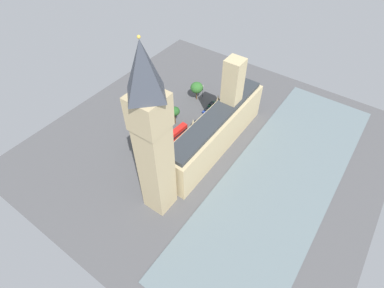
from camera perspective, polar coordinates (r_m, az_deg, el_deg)
ground_plane at (r=123.17m, az=3.50°, el=-0.02°), size 127.83×127.83×0.00m
river_thames at (r=115.90m, az=16.52°, el=-6.39°), size 35.92×115.05×0.25m
parliament_building at (r=116.62m, az=4.86°, el=3.14°), size 10.64×55.60×34.51m
clock_tower at (r=82.04m, az=-7.53°, el=1.21°), size 9.18×9.18×60.38m
car_dark_green_midblock at (r=141.00m, az=3.74°, el=7.53°), size 2.00×4.50×1.74m
car_blue_trailing at (r=137.37m, az=2.74°, el=6.37°), size 2.20×4.33×1.74m
car_black_opposite_hall at (r=130.82m, az=0.68°, el=3.99°), size 2.15×4.42×1.74m
double_decker_bus_leading at (r=123.72m, az=-2.88°, el=2.01°), size 3.35×10.66×4.75m
car_yellow_cab_near_tower at (r=119.16m, az=-6.62°, el=-1.72°), size 2.12×4.68×1.74m
pedestrian_under_trees at (r=138.85m, az=6.92°, el=6.47°), size 0.66×0.57×1.66m
plane_tree_by_river_gate at (r=141.36m, az=0.90°, el=10.62°), size 5.84×5.84×9.05m
plane_tree_corner at (r=127.87m, az=-3.31°, el=6.17°), size 4.45×4.45×8.65m
plane_tree_kerbside at (r=125.36m, az=-4.88°, el=4.94°), size 6.77×6.77×9.32m
plane_tree_far_end at (r=119.13m, az=-9.52°, el=1.58°), size 6.58×6.58×9.09m
street_lamp_slot_10 at (r=120.14m, az=-8.87°, el=0.82°), size 0.56×0.56×6.11m
street_lamp_slot_11 at (r=144.00m, az=2.07°, el=10.36°), size 0.56×0.56×6.49m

